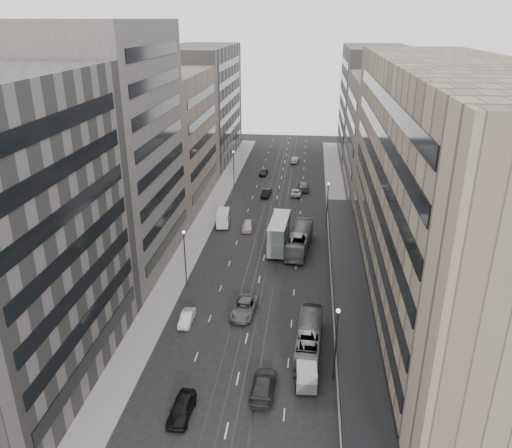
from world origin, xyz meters
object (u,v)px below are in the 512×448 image
at_px(bus_far, 300,240).
at_px(double_decker, 279,233).
at_px(vw_microbus, 306,370).
at_px(panel_van, 223,218).
at_px(pedestrian, 376,411).
at_px(bus_near, 309,338).
at_px(sedan_2, 244,308).
at_px(sedan_0, 182,408).
at_px(sedan_1, 187,318).

bearing_deg(bus_far, double_decker, 9.42).
xyz_separation_m(vw_microbus, panel_van, (-15.25, 39.38, 0.14)).
distance_m(panel_van, pedestrian, 49.02).
height_order(bus_near, pedestrian, bus_near).
xyz_separation_m(sedan_2, pedestrian, (14.30, -16.37, 0.20)).
xyz_separation_m(sedan_0, pedestrian, (17.74, 1.39, 0.22)).
xyz_separation_m(vw_microbus, sedan_1, (-14.44, 9.02, -0.77)).
distance_m(bus_near, sedan_2, 10.32).
height_order(sedan_0, sedan_1, sedan_0).
xyz_separation_m(double_decker, sedan_0, (-6.44, -36.97, -1.93)).
xyz_separation_m(sedan_1, pedestrian, (20.90, -13.58, 0.38)).
bearing_deg(sedan_2, pedestrian, -43.37).
bearing_deg(panel_van, bus_far, -36.00).
xyz_separation_m(bus_far, sedan_1, (-12.86, -22.18, -1.06)).
xyz_separation_m(bus_far, sedan_0, (-9.70, -37.16, -0.90)).
bearing_deg(double_decker, bus_near, -75.69).
bearing_deg(bus_near, pedestrian, 125.24).
relative_size(bus_far, sedan_0, 2.56).
relative_size(bus_near, sedan_1, 2.71).
xyz_separation_m(bus_far, vw_microbus, (1.58, -31.20, -0.28)).
height_order(vw_microbus, pedestrian, vw_microbus).
bearing_deg(pedestrian, vw_microbus, -66.02).
bearing_deg(double_decker, sedan_1, -110.38).
distance_m(bus_near, vw_microbus, 5.37).
distance_m(panel_van, sedan_1, 30.39).
distance_m(bus_near, double_decker, 26.17).
distance_m(bus_far, sedan_2, 20.40).
xyz_separation_m(double_decker, sedan_1, (-9.59, -22.00, -2.09)).
relative_size(bus_far, sedan_1, 3.08).
bearing_deg(vw_microbus, bus_near, 84.90).
xyz_separation_m(bus_far, pedestrian, (8.04, -35.76, -0.68)).
relative_size(sedan_2, pedestrian, 3.39).
bearing_deg(panel_van, sedan_1, -93.56).
bearing_deg(vw_microbus, sedan_0, -155.17).
distance_m(bus_near, pedestrian, 11.75).
bearing_deg(sedan_2, sedan_1, -151.61).
distance_m(panel_van, sedan_2, 28.57).
bearing_deg(bus_near, sedan_2, -35.67).
bearing_deg(bus_far, pedestrian, 108.86).
xyz_separation_m(bus_near, double_decker, (-5.04, 25.65, 1.24)).
bearing_deg(vw_microbus, panel_van, 108.17).
bearing_deg(sedan_2, double_decker, 86.61).
height_order(bus_far, sedan_1, bus_far).
relative_size(double_decker, panel_van, 2.02).
bearing_deg(panel_van, vw_microbus, -73.92).
bearing_deg(sedan_0, double_decker, 82.36).
height_order(bus_far, sedan_2, bus_far).
height_order(double_decker, sedan_0, double_decker).
bearing_deg(sedan_0, bus_near, 46.84).
relative_size(vw_microbus, panel_van, 1.04).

